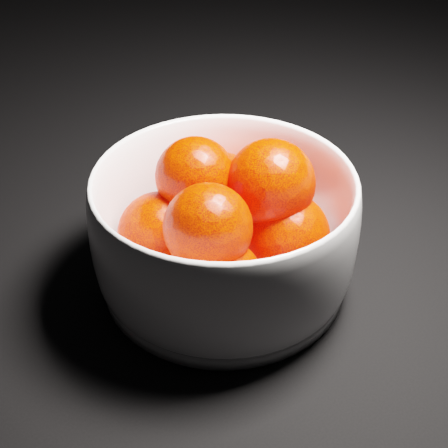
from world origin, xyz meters
TOP-DOWN VIEW (x-y plane):
  - ground at (0.00, 0.00)m, footprint 3.00×3.00m
  - bowl at (-0.25, -0.25)m, footprint 0.25×0.25m
  - orange_pile at (-0.25, -0.25)m, footprint 0.17×0.19m

SIDE VIEW (x-z plane):
  - ground at x=0.00m, z-range 0.00..0.00m
  - bowl at x=-0.25m, z-range 0.00..0.12m
  - orange_pile at x=-0.25m, z-range 0.01..0.14m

